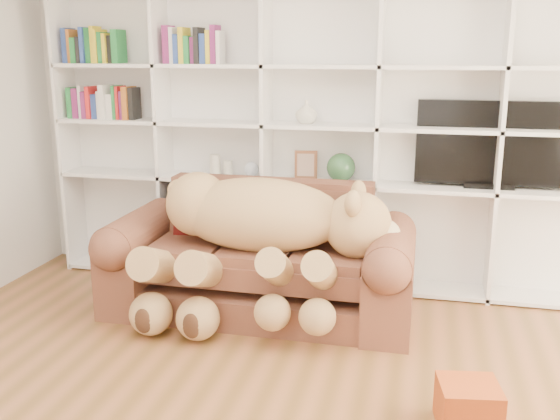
% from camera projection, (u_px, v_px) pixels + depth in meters
% --- Properties ---
extents(wall_back, '(5.00, 0.02, 2.70)m').
position_uv_depth(wall_back, '(326.00, 117.00, 5.01)').
color(wall_back, white).
rests_on(wall_back, floor).
extents(bookshelf, '(4.43, 0.35, 2.40)m').
position_uv_depth(bookshelf, '(293.00, 123.00, 4.94)').
color(bookshelf, white).
rests_on(bookshelf, floor).
extents(sofa, '(2.19, 0.95, 0.92)m').
position_uv_depth(sofa, '(261.00, 265.00, 4.56)').
color(sofa, brown).
rests_on(sofa, floor).
extents(teddy_bear, '(1.76, 0.93, 1.02)m').
position_uv_depth(teddy_bear, '(258.00, 232.00, 4.30)').
color(teddy_bear, tan).
rests_on(teddy_bear, sofa).
extents(throw_pillow, '(0.40, 0.25, 0.40)m').
position_uv_depth(throw_pillow, '(201.00, 214.00, 4.74)').
color(throw_pillow, '#621310').
rests_on(throw_pillow, sofa).
extents(gift_box, '(0.34, 0.32, 0.24)m').
position_uv_depth(gift_box, '(468.00, 406.00, 3.16)').
color(gift_box, '#AD4317').
rests_on(gift_box, floor).
extents(tv, '(1.10, 0.18, 0.65)m').
position_uv_depth(tv, '(491.00, 145.00, 4.63)').
color(tv, black).
rests_on(tv, bookshelf).
extents(picture_frame, '(0.18, 0.05, 0.22)m').
position_uv_depth(picture_frame, '(306.00, 165.00, 4.94)').
color(picture_frame, brown).
rests_on(picture_frame, bookshelf).
extents(green_vase, '(0.23, 0.23, 0.23)m').
position_uv_depth(green_vase, '(341.00, 167.00, 4.88)').
color(green_vase, '#2A522F').
rests_on(green_vase, bookshelf).
extents(figurine_tall, '(0.11, 0.11, 0.18)m').
position_uv_depth(figurine_tall, '(215.00, 165.00, 5.12)').
color(figurine_tall, silver).
rests_on(figurine_tall, bookshelf).
extents(figurine_short, '(0.09, 0.09, 0.13)m').
position_uv_depth(figurine_short, '(228.00, 169.00, 5.10)').
color(figurine_short, silver).
rests_on(figurine_short, bookshelf).
extents(snow_globe, '(0.12, 0.12, 0.12)m').
position_uv_depth(snow_globe, '(251.00, 169.00, 5.06)').
color(snow_globe, silver).
rests_on(snow_globe, bookshelf).
extents(shelf_vase, '(0.22, 0.22, 0.18)m').
position_uv_depth(shelf_vase, '(306.00, 112.00, 4.84)').
color(shelf_vase, beige).
rests_on(shelf_vase, bookshelf).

